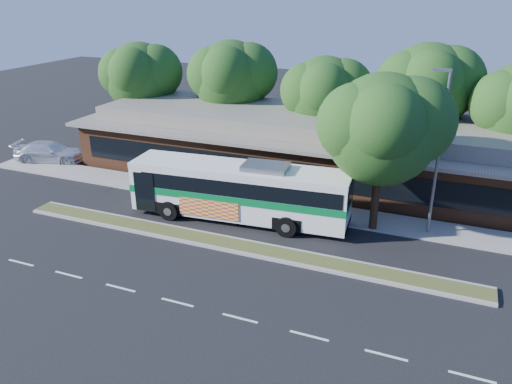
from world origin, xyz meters
TOP-DOWN VIEW (x-y plane):
  - ground at (0.00, 0.00)m, footprint 120.00×120.00m
  - median_strip at (0.00, 0.60)m, footprint 26.00×1.10m
  - sidewalk at (0.00, 6.40)m, footprint 44.00×2.60m
  - parking_lot at (-18.00, 10.00)m, footprint 14.00×12.00m
  - plaza_building at (0.00, 12.99)m, footprint 33.20×11.20m
  - lamp_post at (9.56, 6.00)m, footprint 0.93×0.18m
  - tree_bg_a at (-14.58, 15.14)m, footprint 6.47×5.80m
  - tree_bg_b at (-6.57, 16.14)m, footprint 6.69×6.00m
  - tree_bg_c at (1.40, 15.13)m, footprint 6.24×5.60m
  - tree_bg_d at (8.45, 16.15)m, footprint 6.91×6.20m
  - transit_bus at (-0.85, 3.80)m, footprint 13.03×3.84m
  - sedan at (-19.00, 7.80)m, footprint 5.82×3.65m
  - sidewalk_tree at (7.09, 5.50)m, footprint 6.67×5.98m

SIDE VIEW (x-z plane):
  - ground at x=0.00m, z-range 0.00..0.00m
  - parking_lot at x=-18.00m, z-range 0.00..0.01m
  - sidewalk at x=0.00m, z-range 0.00..0.12m
  - median_strip at x=0.00m, z-range 0.00..0.15m
  - sedan at x=-19.00m, z-range 0.00..1.57m
  - transit_bus at x=-0.85m, z-range 0.20..3.81m
  - plaza_building at x=0.00m, z-range -0.10..4.35m
  - lamp_post at x=9.56m, z-range 0.37..9.44m
  - tree_bg_c at x=1.40m, z-range 1.46..9.72m
  - tree_bg_a at x=-14.58m, z-range 1.55..10.18m
  - sidewalk_tree at x=7.09m, z-range 1.57..10.42m
  - tree_bg_b at x=-6.57m, z-range 1.64..10.64m
  - tree_bg_d at x=8.45m, z-range 1.73..11.10m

